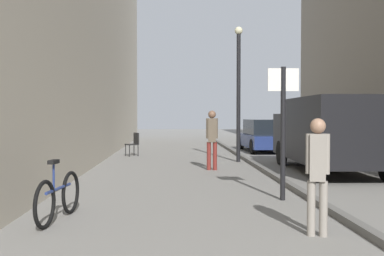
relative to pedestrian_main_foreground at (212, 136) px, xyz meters
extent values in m
plane|color=gray|center=(-0.09, -0.79, -1.04)|extent=(80.00, 80.00, 0.00)
cube|color=#615F5B|center=(1.49, -0.79, -0.98)|extent=(0.16, 40.00, 0.12)
cylinder|color=maroon|center=(0.09, -0.01, -0.61)|extent=(0.13, 0.13, 0.84)
cylinder|color=maroon|center=(-0.09, 0.01, -0.61)|extent=(0.13, 0.13, 0.84)
cube|color=brown|center=(0.00, 0.00, 0.17)|extent=(0.25, 0.22, 0.72)
cylinder|color=brown|center=(0.13, -0.01, 0.22)|extent=(0.10, 0.10, 0.61)
cylinder|color=brown|center=(-0.13, 0.01, 0.22)|extent=(0.10, 0.10, 0.61)
sphere|color=brown|center=(0.00, 0.00, 0.64)|extent=(0.23, 0.23, 0.23)
cylinder|color=gray|center=(0.71, -7.58, -0.66)|extent=(0.11, 0.11, 0.76)
cylinder|color=gray|center=(0.87, -7.63, -0.66)|extent=(0.11, 0.11, 0.76)
cube|color=gray|center=(0.79, -7.60, 0.05)|extent=(0.25, 0.23, 0.65)
cylinder|color=gray|center=(0.68, -7.57, 0.10)|extent=(0.09, 0.09, 0.55)
cylinder|color=gray|center=(0.90, -7.63, 0.10)|extent=(0.09, 0.09, 0.55)
sphere|color=#9E755B|center=(0.79, -7.60, 0.48)|extent=(0.21, 0.21, 0.21)
cube|color=black|center=(3.31, -1.25, 0.21)|extent=(2.10, 4.06, 1.81)
cube|color=black|center=(3.37, 1.54, -0.02)|extent=(2.05, 1.60, 1.36)
cube|color=black|center=(3.38, 2.08, 0.28)|extent=(1.69, 0.07, 0.60)
cylinder|color=black|center=(2.46, 1.40, -0.64)|extent=(0.24, 0.80, 0.80)
cylinder|color=black|center=(4.27, 1.36, -0.64)|extent=(0.24, 0.80, 0.80)
cylinder|color=black|center=(2.38, -2.54, -0.64)|extent=(0.24, 0.80, 0.80)
cube|color=navy|center=(3.00, 6.95, -0.54)|extent=(1.92, 4.25, 0.55)
cube|color=black|center=(3.00, 6.95, 0.07)|extent=(1.58, 2.56, 0.68)
cylinder|color=black|center=(2.14, 8.35, -0.72)|extent=(0.22, 0.65, 0.64)
cylinder|color=black|center=(3.78, 8.40, -0.72)|extent=(0.22, 0.65, 0.64)
cylinder|color=black|center=(2.22, 5.50, -0.72)|extent=(0.22, 0.65, 0.64)
cylinder|color=black|center=(3.86, 5.54, -0.72)|extent=(0.22, 0.65, 0.64)
cylinder|color=black|center=(0.96, -4.94, 0.26)|extent=(0.10, 0.10, 2.60)
cube|color=white|center=(0.96, -4.94, 1.31)|extent=(0.60, 0.05, 0.44)
cylinder|color=black|center=(1.14, 2.34, 1.21)|extent=(0.14, 0.14, 4.50)
sphere|color=beige|center=(1.14, 2.34, 3.58)|extent=(0.28, 0.28, 0.28)
torus|color=black|center=(-2.91, -6.00, -0.68)|extent=(0.16, 0.72, 0.72)
torus|color=black|center=(-3.06, -7.04, -0.68)|extent=(0.16, 0.72, 0.72)
cylinder|color=navy|center=(-2.99, -6.52, -0.53)|extent=(0.18, 0.94, 0.05)
cylinder|color=navy|center=(-3.01, -6.71, -0.31)|extent=(0.04, 0.04, 0.40)
cube|color=black|center=(-3.01, -6.71, -0.09)|extent=(0.13, 0.25, 0.06)
cylinder|color=black|center=(-2.89, 4.53, -0.81)|extent=(0.04, 0.04, 0.45)
cylinder|color=black|center=(-3.08, 4.86, -0.81)|extent=(0.04, 0.04, 0.45)
cylinder|color=black|center=(-2.57, 4.72, -0.81)|extent=(0.04, 0.04, 0.45)
cylinder|color=black|center=(-2.76, 5.04, -0.81)|extent=(0.04, 0.04, 0.45)
cube|color=black|center=(-2.83, 4.79, -0.57)|extent=(0.60, 0.60, 0.04)
cube|color=black|center=(-2.65, 4.89, -0.32)|extent=(0.26, 0.40, 0.45)
camera|label=1|loc=(-1.20, -13.81, 0.64)|focal=43.09mm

